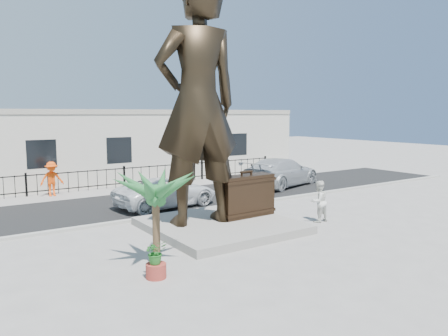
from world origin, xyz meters
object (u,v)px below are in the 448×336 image
object	(u,v)px
car_white	(167,192)
suitcase	(246,196)
statue	(198,103)
tourist	(319,201)

from	to	relation	value
car_white	suitcase	bearing A→B (deg)	-170.49
statue	suitcase	bearing A→B (deg)	-179.35
suitcase	tourist	world-z (taller)	suitcase
suitcase	statue	bearing A→B (deg)	172.61
tourist	car_white	size ratio (longest dim) A/B	0.34
statue	car_white	world-z (taller)	statue
statue	tourist	size ratio (longest dim) A/B	5.28
suitcase	car_white	distance (m)	4.88
suitcase	car_white	bearing A→B (deg)	102.50
tourist	statue	bearing A→B (deg)	-19.56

